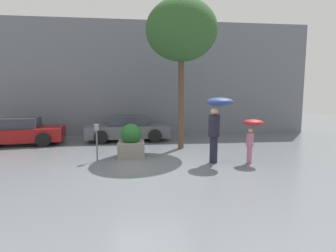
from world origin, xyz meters
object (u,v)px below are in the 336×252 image
person_child (252,130)px  parked_car_far (19,132)px  parked_car_near (128,129)px  street_tree (181,31)px  planter_box (131,142)px  parking_meter (97,135)px  person_adult (217,116)px

person_child → parked_car_far: (-8.78, 4.14, -0.53)m
parked_car_near → street_tree: size_ratio=0.68×
planter_box → street_tree: 4.70m
planter_box → parked_car_far: planter_box is taller
parked_car_near → parking_meter: 4.04m
parked_car_near → parked_car_far: 4.76m
person_child → street_tree: 4.73m
person_child → street_tree: size_ratio=0.24×
person_adult → parked_car_near: size_ratio=0.53×
person_adult → parked_car_far: size_ratio=0.54×
person_adult → parked_car_near: (-2.96, 4.57, -0.97)m
planter_box → parking_meter: parking_meter is taller
street_tree → parking_meter: size_ratio=4.77×
street_tree → parking_meter: street_tree is taller
planter_box → person_child: size_ratio=0.84×
person_adult → parked_car_far: person_adult is taller
parking_meter → planter_box: bearing=23.9°
person_adult → parked_car_near: person_adult is taller
parked_car_near → planter_box: bearing=-178.6°
planter_box → person_child: (3.83, -1.28, 0.55)m
person_adult → parked_car_far: bearing=162.0°
person_adult → street_tree: bearing=117.3°
street_tree → planter_box: bearing=-147.6°
person_child → parked_car_far: size_ratio=0.36×
parked_car_far → street_tree: (6.92, -1.62, 4.07)m
person_child → parking_meter: 4.99m
planter_box → parked_car_far: size_ratio=0.30×
parked_car_far → parking_meter: bearing=-139.3°
parked_car_far → parking_meter: 5.12m
person_adult → street_tree: size_ratio=0.36×
parked_car_near → street_tree: 5.12m
parked_car_far → parking_meter: size_ratio=3.17×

